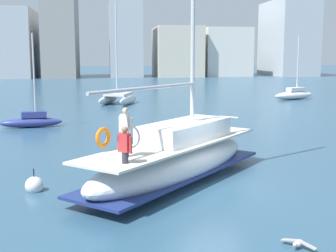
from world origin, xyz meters
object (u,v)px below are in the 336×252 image
(moored_sloop_far, at_px, (118,97))
(seagull, at_px, (298,243))
(mooring_buoy, at_px, (34,186))
(moored_sloop_near, at_px, (294,94))
(moored_catamaran, at_px, (32,120))
(main_sailboat, at_px, (176,157))

(moored_sloop_far, bearing_deg, seagull, -84.44)
(seagull, xyz_separation_m, mooring_buoy, (-7.12, 5.84, 0.06))
(moored_sloop_far, relative_size, seagull, 12.33)
(moored_sloop_near, bearing_deg, moored_catamaran, -146.77)
(moored_sloop_far, xyz_separation_m, moored_catamaran, (-6.07, -14.02, -0.20))
(mooring_buoy, bearing_deg, moored_sloop_far, 82.60)
(seagull, bearing_deg, moored_sloop_far, 95.56)
(moored_sloop_near, distance_m, mooring_buoy, 38.64)
(main_sailboat, bearing_deg, moored_sloop_near, 60.07)
(moored_sloop_far, bearing_deg, moored_sloop_near, 7.20)
(moored_catamaran, distance_m, seagull, 22.72)
(moored_sloop_near, height_order, moored_catamaran, moored_sloop_near)
(main_sailboat, bearing_deg, seagull, -72.56)
(moored_sloop_near, relative_size, moored_catamaran, 1.11)
(moored_sloop_near, bearing_deg, mooring_buoy, -126.04)
(moored_sloop_near, xyz_separation_m, moored_catamaran, (-25.06, -16.42, -0.09))
(moored_sloop_far, distance_m, seagull, 34.85)
(moored_sloop_near, xyz_separation_m, mooring_buoy, (-22.74, -31.24, -0.36))
(main_sailboat, distance_m, moored_sloop_far, 28.27)
(seagull, height_order, mooring_buoy, mooring_buoy)
(moored_sloop_far, height_order, moored_catamaran, moored_sloop_far)
(main_sailboat, height_order, moored_sloop_far, main_sailboat)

